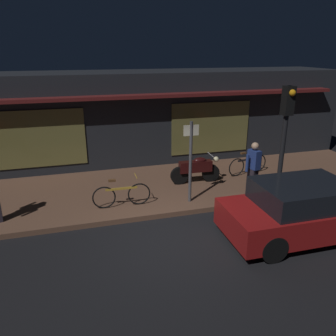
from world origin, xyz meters
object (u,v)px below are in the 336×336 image
at_px(bicycle_parked, 122,195).
at_px(person_bystander, 253,168).
at_px(motorcycle, 196,169).
at_px(sign_post, 191,158).
at_px(parked_car_far, 304,210).
at_px(bicycle_extra, 248,164).
at_px(traffic_light_pole, 284,132).

height_order(bicycle_parked, person_bystander, person_bystander).
xyz_separation_m(motorcycle, sign_post, (-0.70, -1.34, 0.86)).
distance_m(bicycle_parked, parked_car_far, 4.86).
height_order(person_bystander, sign_post, sign_post).
bearing_deg(parked_car_far, bicycle_extra, 81.12).
bearing_deg(traffic_light_pole, person_bystander, 86.53).
relative_size(person_bystander, parked_car_far, 0.41).
xyz_separation_m(bicycle_extra, person_bystander, (-0.76, -1.67, 0.52)).
distance_m(traffic_light_pole, parked_car_far, 1.98).
bearing_deg(bicycle_extra, parked_car_far, -98.88).
xyz_separation_m(motorcycle, traffic_light_pole, (1.22, -2.85, 1.83)).
relative_size(bicycle_parked, sign_post, 0.69).
relative_size(bicycle_extra, sign_post, 0.68).
distance_m(person_bystander, sign_post, 2.06).
bearing_deg(bicycle_parked, parked_car_far, -31.76).
bearing_deg(sign_post, person_bystander, -1.34).
bearing_deg(sign_post, bicycle_parked, 174.31).
xyz_separation_m(bicycle_extra, sign_post, (-2.77, -1.62, 1.00)).
bearing_deg(motorcycle, parked_car_far, -68.60).
bearing_deg(person_bystander, bicycle_parked, 176.49).
relative_size(person_bystander, sign_post, 0.70).
bearing_deg(motorcycle, traffic_light_pole, -66.86).
bearing_deg(person_bystander, traffic_light_pole, -93.47).
bearing_deg(parked_car_far, motorcycle, 111.40).
height_order(bicycle_extra, sign_post, sign_post).
relative_size(traffic_light_pole, parked_car_far, 0.88).
distance_m(motorcycle, bicycle_extra, 2.10).
bearing_deg(sign_post, traffic_light_pole, -38.32).
distance_m(motorcycle, bicycle_parked, 2.92).
height_order(motorcycle, bicycle_parked, motorcycle).
relative_size(motorcycle, traffic_light_pole, 0.47).
relative_size(motorcycle, person_bystander, 1.02).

